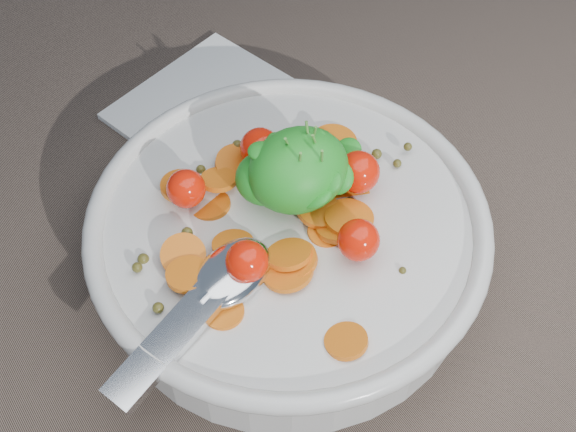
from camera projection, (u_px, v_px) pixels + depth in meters
ground at (317, 250)px, 0.56m from camera, size 6.00×6.00×0.00m
bowl at (287, 235)px, 0.53m from camera, size 0.31×0.29×0.12m
napkin at (209, 106)px, 0.66m from camera, size 0.18×0.17×0.01m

